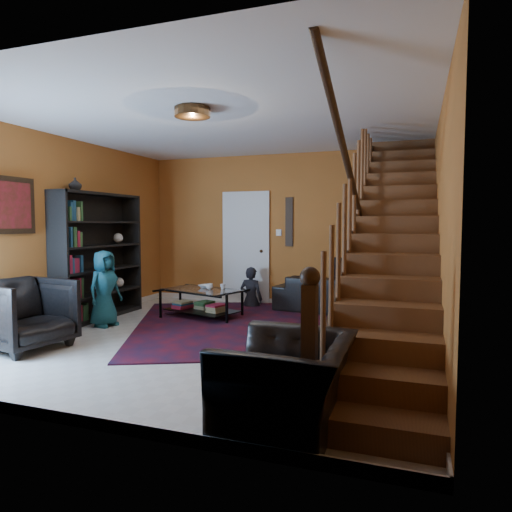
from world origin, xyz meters
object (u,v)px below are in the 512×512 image
at_px(armchair_right, 287,384).
at_px(coffee_table, 202,301).
at_px(armchair_left, 25,314).
at_px(sofa, 338,295).
at_px(bookshelf, 99,258).

relative_size(armchair_right, coffee_table, 0.76).
distance_m(armchair_left, armchair_right, 3.70).
bearing_deg(coffee_table, sofa, 29.58).
height_order(sofa, armchair_right, armchair_right).
distance_m(armchair_right, coffee_table, 4.15).
bearing_deg(armchair_right, coffee_table, -145.44).
distance_m(bookshelf, sofa, 3.99).
bearing_deg(armchair_left, armchair_right, -96.80).
relative_size(bookshelf, coffee_table, 1.47).
bearing_deg(coffee_table, armchair_right, -55.20).
relative_size(sofa, armchair_right, 2.04).
xyz_separation_m(armchair_left, armchair_right, (3.55, -1.03, -0.09)).
bearing_deg(coffee_table, armchair_left, -116.34).
distance_m(armchair_left, coffee_table, 2.66).
height_order(armchair_left, armchair_right, armchair_left).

